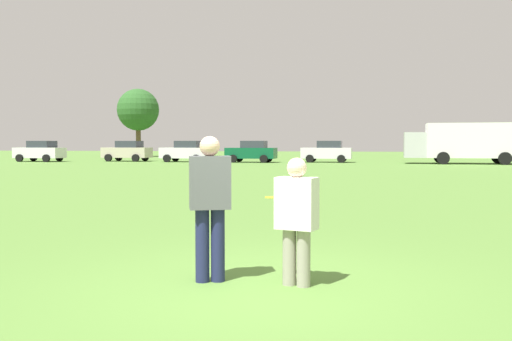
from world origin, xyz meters
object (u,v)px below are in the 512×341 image
parked_car_mid_right (252,151)px  parked_car_near_right (327,151)px  player_defender (297,215)px  frisbee (276,198)px  parked_car_near_left (40,151)px  player_thrower (210,200)px  parked_car_mid_left (127,151)px  box_truck (463,142)px  parked_car_center (186,151)px

parked_car_mid_right → parked_car_near_right: same height
player_defender → frisbee: bearing=141.1°
parked_car_near_left → player_thrower: bearing=-56.5°
parked_car_mid_left → parked_car_mid_right: (11.43, -0.71, 0.00)m
player_thrower → parked_car_near_right: 41.33m
parked_car_mid_left → box_truck: box_truck is taller
player_thrower → parked_car_center: 42.07m
frisbee → player_thrower: bearing=-164.9°
player_defender → parked_car_near_left: 46.92m
parked_car_near_right → parked_car_mid_right: bearing=-169.3°
parked_car_mid_right → player_defender: bearing=-78.7°
parked_car_near_left → parked_car_mid_right: 18.65m
parked_car_center → box_truck: (22.67, -0.42, 0.83)m
parked_car_near_left → parked_car_mid_right: bearing=4.7°
player_thrower → parked_car_mid_right: 40.74m
player_thrower → player_defender: bearing=-0.8°
frisbee → box_truck: (9.16, 39.47, 0.73)m
parked_car_center → parked_car_mid_left: bearing=172.4°
parked_car_mid_right → player_thrower: bearing=-80.1°
parked_car_mid_left → parked_car_near_right: 17.71m
parked_car_near_left → parked_car_mid_left: bearing=17.3°
frisbee → parked_car_near_left: 46.57m
player_defender → box_truck: size_ratio=0.18×
parked_car_center → parked_car_mid_right: 5.75m
parked_car_center → box_truck: bearing=-1.1°
player_thrower → parked_car_mid_left: bearing=114.3°
parked_car_near_right → box_truck: box_truck is taller
parked_car_near_left → parked_car_near_right: 25.02m
frisbee → parked_car_near_left: parked_car_near_left is taller
parked_car_mid_left → parked_car_center: 5.72m
player_thrower → parked_car_center: size_ratio=0.41×
player_defender → parked_car_near_left: parked_car_near_left is taller
player_defender → parked_car_mid_left: bearing=115.5°
box_truck → parked_car_center: bearing=178.9°
parked_car_near_left → parked_car_mid_right: same height
player_defender → parked_car_near_right: 41.38m
frisbee → parked_car_center: bearing=108.7°
parked_car_mid_right → parked_car_near_left: bearing=-175.3°
player_defender → parked_car_mid_right: 40.95m
player_thrower → parked_car_near_right: parked_car_near_right is taller
player_defender → parked_car_center: bearing=109.0°
player_defender → parked_car_near_right: size_ratio=0.35×
player_thrower → parked_car_mid_right: bearing=99.9°
parked_car_mid_left → parked_car_center: (5.67, -0.76, 0.00)m
parked_car_center → parked_car_near_right: size_ratio=1.00×
box_truck → player_thrower: bearing=-104.1°
parked_car_mid_right → box_truck: bearing=-1.6°
parked_car_near_left → parked_car_mid_left: 7.50m
parked_car_near_right → player_thrower: bearing=-89.0°
parked_car_mid_right → parked_car_near_right: bearing=10.7°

